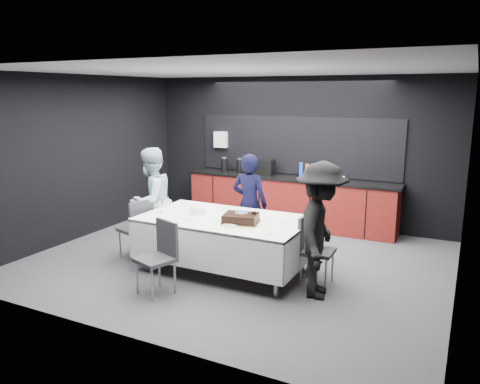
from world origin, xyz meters
name	(u,v)px	position (x,y,z in m)	size (l,w,h in m)	color
ground	(237,261)	(0.00, 0.00, 0.00)	(6.00, 6.00, 0.00)	#45454A
room_shell	(237,138)	(0.00, 0.00, 1.86)	(6.04, 5.04, 2.82)	white
kitchenette	(289,197)	(-0.02, 2.22, 0.54)	(4.10, 0.64, 2.05)	#5E110E
party_table	(224,227)	(0.00, -0.40, 0.64)	(2.32, 1.32, 0.78)	#99999E
cake_assembly	(241,218)	(0.33, -0.53, 0.84)	(0.56, 0.49, 0.16)	gold
plate_stack	(198,210)	(-0.45, -0.38, 0.83)	(0.24, 0.24, 0.10)	white
loose_plate_near	(190,219)	(-0.38, -0.68, 0.78)	(0.22, 0.22, 0.01)	white
loose_plate_right_a	(285,220)	(0.82, -0.18, 0.78)	(0.21, 0.21, 0.01)	white
loose_plate_right_b	(267,232)	(0.83, -0.79, 0.78)	(0.18, 0.18, 0.01)	white
loose_plate_far	(235,212)	(0.00, -0.07, 0.78)	(0.20, 0.20, 0.01)	white
fork_pile	(229,226)	(0.28, -0.77, 0.79)	(0.16, 0.10, 0.03)	white
champagne_flute	(161,202)	(-0.94, -0.58, 0.94)	(0.06, 0.06, 0.22)	white
chair_left	(138,225)	(-1.40, -0.57, 0.53)	(0.52, 0.52, 0.92)	#333338
chair_right	(312,244)	(1.25, -0.28, 0.53)	(0.43, 0.43, 0.92)	#333338
chair_near	(160,252)	(-0.36, -1.42, 0.53)	(0.53, 0.53, 0.92)	#333338
person_center	(249,204)	(0.00, 0.44, 0.79)	(0.58, 0.38, 1.59)	black
person_left	(151,201)	(-1.39, -0.23, 0.84)	(0.81, 0.63, 1.67)	#9EB9C7
person_right	(321,230)	(1.46, -0.62, 0.85)	(1.10, 0.63, 1.70)	black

